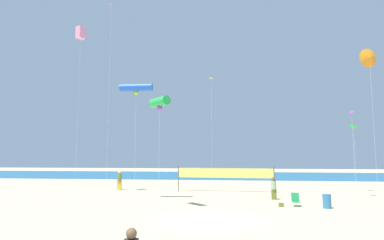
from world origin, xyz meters
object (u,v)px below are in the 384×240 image
object	(u,v)px
beach_handbag	(281,205)
kite_pink_box	(81,33)
kite_orange_delta	(370,58)
kite_magenta_diamond	(351,114)
kite_blue_tube	(136,88)
beachgoer_sage_shirt	(274,187)
trash_barrel	(327,201)
folding_beach_chair	(296,199)
beachgoer_olive_shirt	(119,180)
kite_yellow_diamond	(211,84)
kite_green_diamond	(354,126)
kite_green_tube	(160,102)
volleyball_net	(225,174)
kite_violet_diamond	(111,12)

from	to	relation	value
beach_handbag	kite_pink_box	world-z (taller)	kite_pink_box
kite_pink_box	kite_orange_delta	bearing A→B (deg)	-6.43
kite_magenta_diamond	kite_blue_tube	distance (m)	17.39
beachgoer_sage_shirt	trash_barrel	bearing A→B (deg)	-147.03
kite_pink_box	kite_magenta_diamond	distance (m)	24.53
beach_handbag	folding_beach_chair	bearing A→B (deg)	17.33
beachgoer_sage_shirt	kite_magenta_diamond	distance (m)	8.74
beachgoer_sage_shirt	beachgoer_olive_shirt	bearing A→B (deg)	65.22
kite_yellow_diamond	kite_green_diamond	bearing A→B (deg)	-11.39
trash_barrel	kite_yellow_diamond	xyz separation A→B (m)	(-7.98, 11.85, 10.56)
kite_pink_box	kite_green_tube	world-z (taller)	kite_pink_box
folding_beach_chair	beachgoer_olive_shirt	bearing A→B (deg)	155.94
kite_pink_box	kite_green_tube	distance (m)	13.26
trash_barrel	beachgoer_sage_shirt	bearing A→B (deg)	127.37
volleyball_net	kite_orange_delta	distance (m)	15.34
volleyball_net	kite_magenta_diamond	world-z (taller)	kite_magenta_diamond
volleyball_net	kite_green_diamond	distance (m)	12.84
beachgoer_olive_shirt	beach_handbag	distance (m)	16.58
volleyball_net	beachgoer_sage_shirt	bearing A→B (deg)	-51.89
kite_green_tube	kite_green_diamond	size ratio (longest dim) A/B	1.14
folding_beach_chair	beach_handbag	xyz separation A→B (m)	(-1.02, -0.32, -0.33)
kite_magenta_diamond	kite_orange_delta	bearing A→B (deg)	-77.35
kite_yellow_diamond	volleyball_net	bearing A→B (deg)	-67.62
volleyball_net	kite_green_diamond	world-z (taller)	kite_green_diamond
kite_orange_delta	beach_handbag	bearing A→B (deg)	-164.02
kite_pink_box	kite_green_diamond	xyz separation A→B (m)	(25.05, 4.15, -8.47)
folding_beach_chair	kite_green_tube	world-z (taller)	kite_green_tube
kite_green_tube	beachgoer_sage_shirt	bearing A→B (deg)	32.46
kite_green_tube	kite_magenta_diamond	world-z (taller)	kite_green_tube
kite_green_diamond	kite_orange_delta	bearing A→B (deg)	-100.38
kite_green_diamond	kite_yellow_diamond	bearing A→B (deg)	168.61
kite_orange_delta	kite_green_tube	bearing A→B (deg)	-166.14
kite_pink_box	kite_blue_tube	world-z (taller)	kite_pink_box
folding_beach_chair	kite_yellow_diamond	xyz separation A→B (m)	(-6.13, 11.24, 10.55)
kite_orange_delta	kite_magenta_diamond	xyz separation A→B (m)	(-0.56, 2.48, -3.91)
folding_beach_chair	kite_violet_diamond	bearing A→B (deg)	156.06
kite_green_diamond	kite_orange_delta	size ratio (longest dim) A/B	0.56
trash_barrel	kite_violet_diamond	distance (m)	27.91
trash_barrel	beach_handbag	world-z (taller)	trash_barrel
beachgoer_olive_shirt	kite_pink_box	size ratio (longest dim) A/B	0.12
kite_yellow_diamond	kite_magenta_diamond	bearing A→B (deg)	-31.32
kite_yellow_diamond	kite_orange_delta	world-z (taller)	kite_yellow_diamond
folding_beach_chair	kite_green_tube	size ratio (longest dim) A/B	0.12
beachgoer_olive_shirt	volleyball_net	xyz separation A→B (m)	(10.37, -0.45, 0.66)
kite_yellow_diamond	kite_orange_delta	bearing A→B (deg)	-38.11
beachgoer_olive_shirt	kite_yellow_diamond	world-z (taller)	kite_yellow_diamond
trash_barrel	folding_beach_chair	bearing A→B (deg)	161.67
kite_pink_box	kite_magenta_diamond	world-z (taller)	kite_pink_box
kite_green_diamond	kite_blue_tube	size ratio (longest dim) A/B	0.71
kite_violet_diamond	kite_blue_tube	xyz separation A→B (m)	(5.23, -7.91, -10.10)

